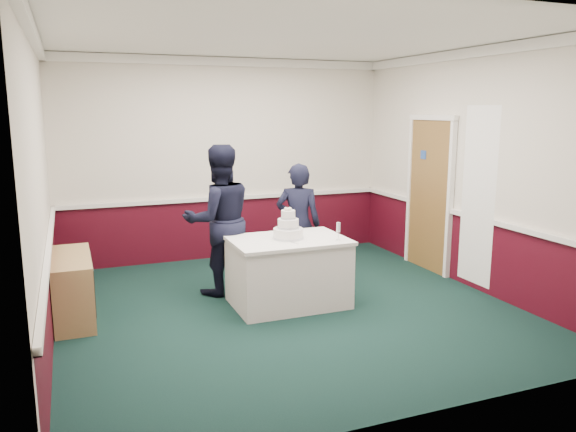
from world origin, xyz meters
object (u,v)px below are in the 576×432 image
object	(u,v)px
wedding_cake	(288,229)
person_woman	(298,224)
sideboard	(73,287)
cake_knife	(292,242)
cake_table	(288,271)
champagne_flute	(338,228)
person_man	(219,220)

from	to	relation	value
wedding_cake	person_woman	distance (m)	0.84
sideboard	cake_knife	bearing A→B (deg)	-15.41
sideboard	person_woman	bearing A→B (deg)	5.84
cake_table	cake_knife	xyz separation A→B (m)	(-0.03, -0.20, 0.39)
champagne_flute	person_woman	bearing A→B (deg)	94.43
cake_table	person_woman	world-z (taller)	person_woman
wedding_cake	person_man	size ratio (longest dim) A/B	0.20
sideboard	person_man	bearing A→B (deg)	9.02
wedding_cake	person_woman	xyz separation A→B (m)	(0.42, 0.72, -0.11)
cake_knife	champagne_flute	bearing A→B (deg)	-25.14
sideboard	cake_knife	size ratio (longest dim) A/B	5.45
cake_table	champagne_flute	distance (m)	0.78
wedding_cake	cake_knife	size ratio (longest dim) A/B	1.65
sideboard	wedding_cake	world-z (taller)	wedding_cake
wedding_cake	cake_knife	xyz separation A→B (m)	(-0.03, -0.20, -0.11)
person_man	cake_table	bearing A→B (deg)	128.87
cake_knife	wedding_cake	bearing A→B (deg)	64.92
cake_knife	champagne_flute	distance (m)	0.55
cake_table	champagne_flute	bearing A→B (deg)	-29.25
cake_table	person_man	world-z (taller)	person_man
sideboard	person_man	world-z (taller)	person_man
wedding_cake	cake_knife	distance (m)	0.23
cake_table	person_woman	distance (m)	0.92
champagne_flute	person_woman	xyz separation A→B (m)	(-0.08, 1.00, -0.14)
person_woman	wedding_cake	bearing A→B (deg)	87.23
sideboard	wedding_cake	distance (m)	2.44
wedding_cake	person_man	world-z (taller)	person_man
sideboard	person_man	size ratio (longest dim) A/B	0.65
sideboard	cake_table	distance (m)	2.38
wedding_cake	person_man	bearing A→B (deg)	131.47
sideboard	person_man	distance (m)	1.82
cake_knife	person_man	distance (m)	1.09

